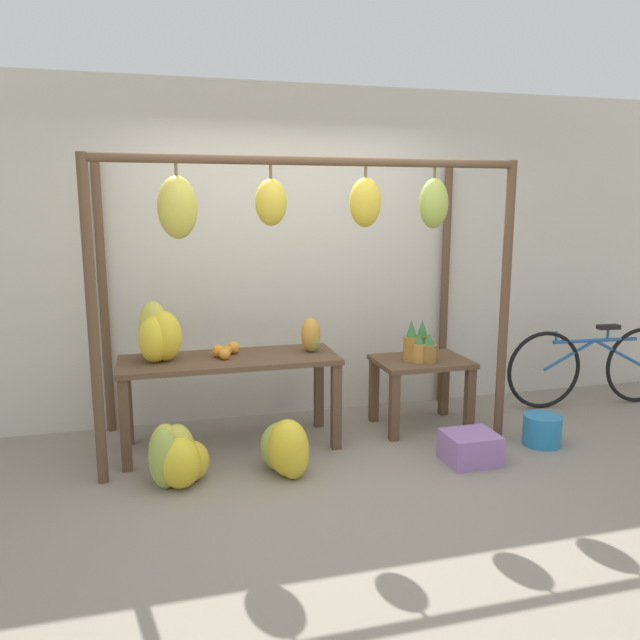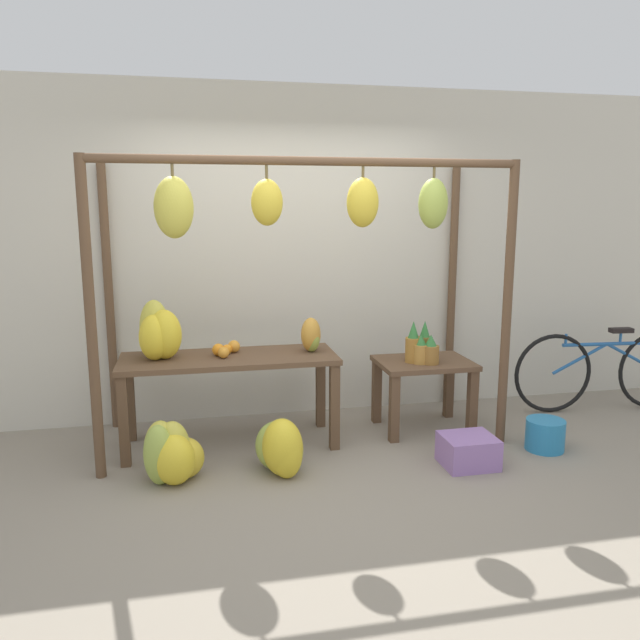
{
  "view_description": "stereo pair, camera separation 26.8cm",
  "coord_description": "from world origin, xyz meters",
  "px_view_note": "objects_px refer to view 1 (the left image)",
  "views": [
    {
      "loc": [
        -1.1,
        -3.67,
        1.83
      ],
      "look_at": [
        0.13,
        0.87,
        0.95
      ],
      "focal_mm": 35.0,
      "sensor_mm": 36.0,
      "label": 1
    },
    {
      "loc": [
        -0.84,
        -3.73,
        1.83
      ],
      "look_at": [
        0.13,
        0.87,
        0.95
      ],
      "focal_mm": 35.0,
      "sensor_mm": 36.0,
      "label": 2
    }
  ],
  "objects_px": {
    "banana_pile_on_table": "(158,335)",
    "banana_pile_ground_left": "(176,458)",
    "papaya_pile": "(311,336)",
    "parked_bicycle": "(593,366)",
    "fruit_crate_white": "(470,448)",
    "blue_bucket": "(542,430)",
    "orange_pile": "(226,350)",
    "banana_pile_ground_right": "(288,449)",
    "pineapple_cluster": "(420,346)"
  },
  "relations": [
    {
      "from": "banana_pile_on_table",
      "to": "banana_pile_ground_left",
      "type": "distance_m",
      "value": 0.93
    },
    {
      "from": "papaya_pile",
      "to": "parked_bicycle",
      "type": "bearing_deg",
      "value": 2.33
    },
    {
      "from": "banana_pile_on_table",
      "to": "papaya_pile",
      "type": "bearing_deg",
      "value": -0.82
    },
    {
      "from": "fruit_crate_white",
      "to": "blue_bucket",
      "type": "xyz_separation_m",
      "value": [
        0.69,
        0.15,
        0.01
      ]
    },
    {
      "from": "blue_bucket",
      "to": "papaya_pile",
      "type": "distance_m",
      "value": 1.92
    },
    {
      "from": "orange_pile",
      "to": "papaya_pile",
      "type": "xyz_separation_m",
      "value": [
        0.65,
        -0.02,
        0.08
      ]
    },
    {
      "from": "fruit_crate_white",
      "to": "banana_pile_on_table",
      "type": "bearing_deg",
      "value": 159.75
    },
    {
      "from": "parked_bicycle",
      "to": "papaya_pile",
      "type": "distance_m",
      "value": 2.73
    },
    {
      "from": "banana_pile_ground_right",
      "to": "papaya_pile",
      "type": "height_order",
      "value": "papaya_pile"
    },
    {
      "from": "pineapple_cluster",
      "to": "banana_pile_ground_left",
      "type": "xyz_separation_m",
      "value": [
        -1.97,
        -0.55,
        -0.51
      ]
    },
    {
      "from": "parked_bicycle",
      "to": "orange_pile",
      "type": "bearing_deg",
      "value": -178.45
    },
    {
      "from": "banana_pile_ground_right",
      "to": "fruit_crate_white",
      "type": "bearing_deg",
      "value": -6.07
    },
    {
      "from": "orange_pile",
      "to": "pineapple_cluster",
      "type": "bearing_deg",
      "value": -2.45
    },
    {
      "from": "orange_pile",
      "to": "banana_pile_ground_left",
      "type": "bearing_deg",
      "value": -124.29
    },
    {
      "from": "orange_pile",
      "to": "fruit_crate_white",
      "type": "height_order",
      "value": "orange_pile"
    },
    {
      "from": "banana_pile_on_table",
      "to": "banana_pile_ground_left",
      "type": "height_order",
      "value": "banana_pile_on_table"
    },
    {
      "from": "orange_pile",
      "to": "blue_bucket",
      "type": "relative_size",
      "value": 0.89
    },
    {
      "from": "papaya_pile",
      "to": "fruit_crate_white",
      "type": "bearing_deg",
      "value": -38.05
    },
    {
      "from": "pineapple_cluster",
      "to": "banana_pile_ground_left",
      "type": "relative_size",
      "value": 0.76
    },
    {
      "from": "banana_pile_ground_right",
      "to": "orange_pile",
      "type": "bearing_deg",
      "value": 116.86
    },
    {
      "from": "papaya_pile",
      "to": "banana_pile_ground_left",
      "type": "bearing_deg",
      "value": -151.01
    },
    {
      "from": "pineapple_cluster",
      "to": "blue_bucket",
      "type": "height_order",
      "value": "pineapple_cluster"
    },
    {
      "from": "banana_pile_on_table",
      "to": "banana_pile_ground_right",
      "type": "height_order",
      "value": "banana_pile_on_table"
    },
    {
      "from": "pineapple_cluster",
      "to": "banana_pile_ground_left",
      "type": "height_order",
      "value": "pineapple_cluster"
    },
    {
      "from": "blue_bucket",
      "to": "banana_pile_ground_right",
      "type": "bearing_deg",
      "value": -179.66
    },
    {
      "from": "banana_pile_ground_left",
      "to": "parked_bicycle",
      "type": "distance_m",
      "value": 3.84
    },
    {
      "from": "banana_pile_ground_left",
      "to": "parked_bicycle",
      "type": "bearing_deg",
      "value": 10.59
    },
    {
      "from": "pineapple_cluster",
      "to": "banana_pile_ground_right",
      "type": "height_order",
      "value": "pineapple_cluster"
    },
    {
      "from": "banana_pile_on_table",
      "to": "papaya_pile",
      "type": "height_order",
      "value": "banana_pile_on_table"
    },
    {
      "from": "banana_pile_on_table",
      "to": "parked_bicycle",
      "type": "height_order",
      "value": "banana_pile_on_table"
    },
    {
      "from": "banana_pile_ground_right",
      "to": "parked_bicycle",
      "type": "xyz_separation_m",
      "value": [
        3.02,
        0.74,
        0.19
      ]
    },
    {
      "from": "orange_pile",
      "to": "parked_bicycle",
      "type": "relative_size",
      "value": 0.15
    },
    {
      "from": "blue_bucket",
      "to": "parked_bicycle",
      "type": "relative_size",
      "value": 0.17
    },
    {
      "from": "fruit_crate_white",
      "to": "blue_bucket",
      "type": "relative_size",
      "value": 1.28
    },
    {
      "from": "banana_pile_ground_right",
      "to": "fruit_crate_white",
      "type": "height_order",
      "value": "banana_pile_ground_right"
    },
    {
      "from": "orange_pile",
      "to": "banana_pile_ground_left",
      "type": "relative_size",
      "value": 0.58
    },
    {
      "from": "banana_pile_on_table",
      "to": "parked_bicycle",
      "type": "distance_m",
      "value": 3.87
    },
    {
      "from": "banana_pile_ground_left",
      "to": "blue_bucket",
      "type": "distance_m",
      "value": 2.75
    },
    {
      "from": "banana_pile_ground_right",
      "to": "parked_bicycle",
      "type": "bearing_deg",
      "value": 13.74
    },
    {
      "from": "banana_pile_on_table",
      "to": "banana_pile_ground_right",
      "type": "xyz_separation_m",
      "value": [
        0.82,
        -0.65,
        -0.71
      ]
    },
    {
      "from": "banana_pile_ground_right",
      "to": "fruit_crate_white",
      "type": "distance_m",
      "value": 1.32
    },
    {
      "from": "banana_pile_on_table",
      "to": "orange_pile",
      "type": "relative_size",
      "value": 1.68
    },
    {
      "from": "banana_pile_ground_left",
      "to": "fruit_crate_white",
      "type": "xyz_separation_m",
      "value": [
        2.05,
        -0.17,
        -0.08
      ]
    },
    {
      "from": "blue_bucket",
      "to": "parked_bicycle",
      "type": "distance_m",
      "value": 1.28
    },
    {
      "from": "banana_pile_on_table",
      "to": "orange_pile",
      "type": "height_order",
      "value": "banana_pile_on_table"
    },
    {
      "from": "banana_pile_on_table",
      "to": "blue_bucket",
      "type": "xyz_separation_m",
      "value": [
        2.82,
        -0.63,
        -0.77
      ]
    },
    {
      "from": "pineapple_cluster",
      "to": "banana_pile_ground_right",
      "type": "bearing_deg",
      "value": -154.5
    },
    {
      "from": "orange_pile",
      "to": "fruit_crate_white",
      "type": "distance_m",
      "value": 1.92
    },
    {
      "from": "pineapple_cluster",
      "to": "parked_bicycle",
      "type": "height_order",
      "value": "pineapple_cluster"
    },
    {
      "from": "pineapple_cluster",
      "to": "banana_pile_ground_left",
      "type": "distance_m",
      "value": 2.1
    }
  ]
}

